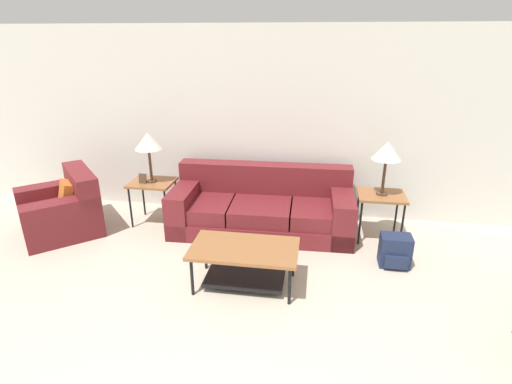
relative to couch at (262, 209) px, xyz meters
The scene contains 10 objects.
wall_back 1.19m from the couch, 79.34° to the left, with size 9.12×0.06×2.60m.
couch is the anchor object (origin of this frame).
armchair 2.64m from the couch, 169.80° to the right, with size 1.34×1.35×0.80m.
coffee_table 1.34m from the couch, 89.63° to the right, with size 1.09×0.62×0.45m.
side_table_left 1.53m from the couch, behind, with size 0.58×0.49×0.60m.
side_table_right 1.53m from the couch, ahead, with size 0.58×0.49×0.60m.
table_lamp_left 1.73m from the couch, behind, with size 0.35×0.35×0.67m.
table_lamp_right 1.74m from the couch, ahead, with size 0.35×0.35×0.67m.
backpack 1.76m from the couch, 23.24° to the right, with size 0.34×0.31×0.37m.
picture_frame 1.65m from the couch, behind, with size 0.10×0.04×0.13m.
Camera 1 is at (0.56, -1.09, 2.43)m, focal length 28.00 mm.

